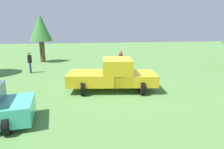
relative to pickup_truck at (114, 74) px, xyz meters
name	(u,v)px	position (x,y,z in m)	size (l,w,h in m)	color
ground_plane	(117,88)	(-0.38, 0.28, -0.92)	(80.00, 80.00, 0.00)	#5B8C47
pickup_truck	(114,74)	(0.00, 0.00, 0.00)	(2.90, 5.10, 1.79)	black
person_bystander	(121,61)	(-3.94, 1.33, 0.12)	(0.37, 0.37, 1.82)	#7A6B51
person_visitor	(30,61)	(-5.66, -5.56, 0.02)	(0.37, 0.37, 1.67)	navy
tree_back_left	(41,28)	(-11.07, -5.38, 2.54)	(2.25, 2.25, 4.93)	brown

